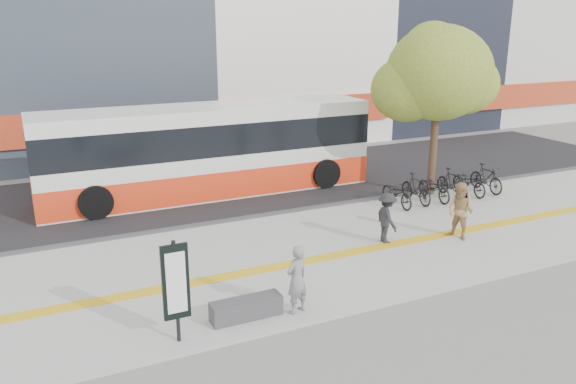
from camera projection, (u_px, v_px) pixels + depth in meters
name	position (u px, v px, depth m)	size (l,w,h in m)	color
ground	(323.00, 278.00, 14.85)	(120.00, 120.00, 0.00)	slate
sidewalk	(298.00, 256.00, 16.14)	(40.00, 7.00, 0.08)	gray
tactile_strip	(306.00, 261.00, 15.69)	(40.00, 0.45, 0.01)	gold
street	(213.00, 189.00, 22.63)	(40.00, 8.00, 0.06)	black
curb	(251.00, 218.00, 19.16)	(40.00, 0.25, 0.14)	#353537
bench	(246.00, 308.00, 12.66)	(1.60, 0.45, 0.45)	#353537
signboard	(176.00, 284.00, 11.43)	(0.55, 0.10, 2.20)	black
street_tree	(436.00, 75.00, 20.68)	(4.40, 3.80, 6.31)	#3A2A1A
bus	(208.00, 153.00, 21.62)	(12.44, 2.95, 3.31)	silver
bicycle_row	(443.00, 185.00, 21.09)	(4.75, 1.84, 1.06)	black
seated_woman	(297.00, 279.00, 12.74)	(0.59, 0.39, 1.61)	black
pedestrian_tan	(460.00, 211.00, 17.09)	(0.84, 0.66, 1.73)	#A68150
pedestrian_dark	(387.00, 218.00, 16.84)	(0.98, 0.56, 1.52)	black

